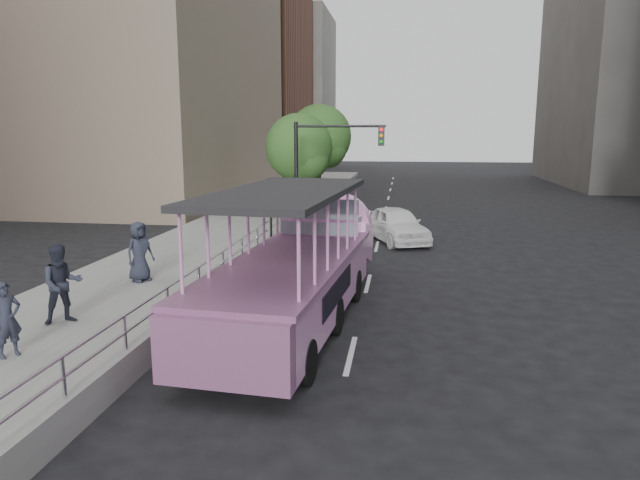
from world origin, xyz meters
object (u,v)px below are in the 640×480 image
pedestrian_near (7,319)px  street_tree_near (301,150)px  pedestrian_far (139,251)px  parking_sign (271,208)px  car (396,225)px  duck_boat (301,268)px  pedestrian_mid (62,284)px  traffic_signal (322,159)px  street_tree_far (321,139)px

pedestrian_near → street_tree_near: (2.43, 19.71, 2.74)m
pedestrian_far → street_tree_near: (2.48, 13.73, 2.61)m
parking_sign → street_tree_near: 8.49m
car → parking_sign: bearing=-166.0°
duck_boat → parking_sign: (-2.47, 7.17, 0.59)m
pedestrian_mid → traffic_signal: 14.95m
pedestrian_mid → parking_sign: (2.84, 9.36, 0.63)m
street_tree_near → pedestrian_near: bearing=-97.0°
pedestrian_far → street_tree_near: 14.20m
car → street_tree_far: size_ratio=0.70×
duck_boat → pedestrian_near: bearing=-140.6°
pedestrian_mid → street_tree_near: street_tree_near is taller
car → traffic_signal: size_ratio=0.87×
traffic_signal → street_tree_far: 9.57m
parking_sign → street_tree_far: 14.47m
pedestrian_mid → parking_sign: size_ratio=0.62×
pedestrian_near → traffic_signal: (4.02, 16.28, 2.42)m
parking_sign → street_tree_far: bearing=90.4°
pedestrian_far → pedestrian_mid: bearing=-152.1°
traffic_signal → street_tree_near: bearing=115.0°
street_tree_near → street_tree_far: bearing=88.1°
street_tree_near → car: bearing=-43.3°
car → traffic_signal: traffic_signal is taller
pedestrian_near → street_tree_far: bearing=24.5°
pedestrian_mid → pedestrian_far: 3.89m
duck_boat → traffic_signal: size_ratio=2.04×
duck_boat → pedestrian_far: 5.52m
street_tree_far → pedestrian_near: bearing=-95.8°
pedestrian_far → street_tree_far: street_tree_far is taller
street_tree_far → parking_sign: bearing=-89.6°
duck_boat → car: size_ratio=2.35×
pedestrian_mid → duck_boat: bearing=-18.1°
traffic_signal → street_tree_near: 3.80m
pedestrian_near → pedestrian_mid: bearing=33.4°
parking_sign → traffic_signal: traffic_signal is taller
car → parking_sign: parking_sign is taller
duck_boat → traffic_signal: bearing=95.6°
street_tree_near → street_tree_far: (0.20, 6.00, 0.49)m
pedestrian_far → street_tree_far: bearing=21.1°
street_tree_near → duck_boat: bearing=-79.8°
duck_boat → car: bearing=77.8°
pedestrian_far → traffic_signal: (4.08, 10.30, 2.29)m
pedestrian_mid → pedestrian_far: bearing=48.6°
pedestrian_near → pedestrian_far: 5.98m
pedestrian_far → street_tree_far: 20.15m
pedestrian_mid → parking_sign: parking_sign is taller
duck_boat → pedestrian_far: duck_boat is taller
car → pedestrian_near: size_ratio=2.90×
car → pedestrian_near: pedestrian_near is taller
pedestrian_near → parking_sign: bearing=16.9°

